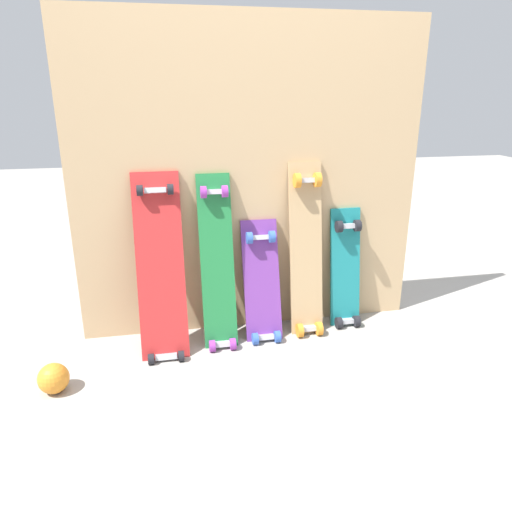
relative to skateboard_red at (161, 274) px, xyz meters
name	(u,v)px	position (x,y,z in m)	size (l,w,h in m)	color
ground_plane	(253,328)	(0.47, 0.10, -0.39)	(12.00, 12.00, 0.00)	#9E9991
plywood_wall_panel	(251,181)	(0.47, 0.17, 0.39)	(1.76, 0.04, 1.57)	tan
skateboard_red	(161,274)	(0.00, 0.00, 0.00)	(0.23, 0.33, 0.93)	#B22626
skateboard_green	(218,269)	(0.27, 0.03, -0.01)	(0.16, 0.28, 0.91)	#1E7238
skateboard_purple	(262,287)	(0.50, 0.04, -0.13)	(0.19, 0.25, 0.66)	#6B338C
skateboard_natural	(306,256)	(0.74, 0.06, 0.02)	(0.17, 0.23, 0.94)	tan
skateboard_teal	(346,274)	(0.97, 0.09, -0.11)	(0.16, 0.17, 0.70)	#197A7F
rubber_ball	(53,378)	(-0.47, -0.30, -0.32)	(0.13, 0.13, 0.13)	orange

